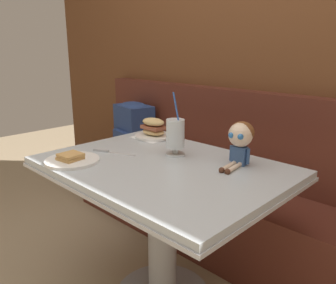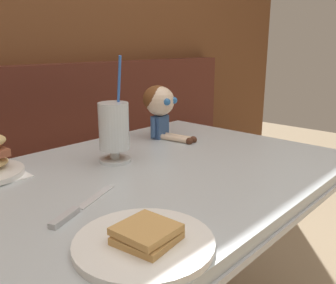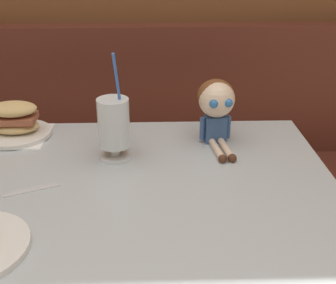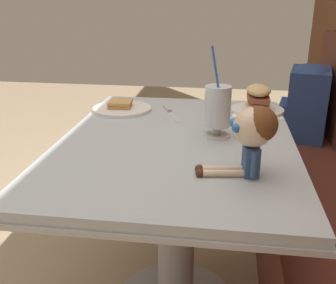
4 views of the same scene
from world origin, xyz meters
name	(u,v)px [view 3 (image 3 of 4)]	position (x,y,z in m)	size (l,w,h in m)	color
booth_bench	(139,190)	(0.00, 0.81, 0.33)	(2.60, 0.48, 1.00)	#512319
diner_table	(131,241)	(0.00, 0.18, 0.54)	(1.11, 0.81, 0.74)	#B2BCC1
milkshake_glass	(114,125)	(-0.04, 0.32, 0.84)	(0.10, 0.10, 0.31)	silver
sandwich_plate	(15,123)	(-0.37, 0.48, 0.79)	(0.22, 0.22, 0.12)	white
seated_doll	(216,103)	(0.26, 0.42, 0.87)	(0.12, 0.22, 0.20)	#385689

